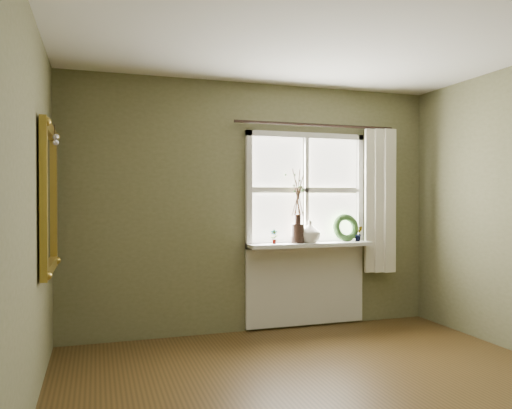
{
  "coord_description": "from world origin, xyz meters",
  "views": [
    {
      "loc": [
        -1.61,
        -2.74,
        1.39
      ],
      "look_at": [
        -0.24,
        1.55,
        1.34
      ],
      "focal_mm": 35.0,
      "sensor_mm": 36.0,
      "label": 1
    }
  ],
  "objects": [
    {
      "name": "ceiling",
      "position": [
        0.0,
        0.0,
        2.6
      ],
      "size": [
        4.5,
        4.5,
        0.0
      ],
      "primitive_type": "plane",
      "color": "silver",
      "rests_on": "ground"
    },
    {
      "name": "wall_back",
      "position": [
        0.0,
        2.3,
        1.3
      ],
      "size": [
        4.0,
        0.1,
        2.6
      ],
      "primitive_type": "cube",
      "color": "#636341",
      "rests_on": "ground"
    },
    {
      "name": "wall_left",
      "position": [
        -2.05,
        0.0,
        1.3
      ],
      "size": [
        0.1,
        4.5,
        2.6
      ],
      "primitive_type": "cube",
      "color": "#636341",
      "rests_on": "ground"
    },
    {
      "name": "window_frame",
      "position": [
        0.55,
        2.23,
        1.48
      ],
      "size": [
        1.36,
        0.06,
        1.24
      ],
      "color": "silver",
      "rests_on": "wall_back"
    },
    {
      "name": "window_sill",
      "position": [
        0.55,
        2.12,
        0.9
      ],
      "size": [
        1.36,
        0.26,
        0.04
      ],
      "primitive_type": "cube",
      "color": "silver",
      "rests_on": "wall_back"
    },
    {
      "name": "window_apron",
      "position": [
        0.55,
        2.23,
        0.46
      ],
      "size": [
        1.36,
        0.04,
        0.88
      ],
      "primitive_type": "cube",
      "color": "silver",
      "rests_on": "ground"
    },
    {
      "name": "dark_jug",
      "position": [
        0.41,
        2.12,
        1.02
      ],
      "size": [
        0.18,
        0.18,
        0.2
      ],
      "primitive_type": "cylinder",
      "rotation": [
        0.0,
        0.0,
        -0.39
      ],
      "color": "black",
      "rests_on": "window_sill"
    },
    {
      "name": "cream_vase",
      "position": [
        0.55,
        2.12,
        1.04
      ],
      "size": [
        0.23,
        0.23,
        0.23
      ],
      "primitive_type": "imported",
      "rotation": [
        0.0,
        0.0,
        -0.05
      ],
      "color": "beige",
      "rests_on": "window_sill"
    },
    {
      "name": "wreath",
      "position": [
        0.99,
        2.16,
        1.04
      ],
      "size": [
        0.31,
        0.15,
        0.32
      ],
      "primitive_type": "torus",
      "rotation": [
        1.36,
        0.0,
        0.04
      ],
      "color": "#2B4B21",
      "rests_on": "window_sill"
    },
    {
      "name": "potted_plant_left",
      "position": [
        0.14,
        2.12,
        1.0
      ],
      "size": [
        0.09,
        0.08,
        0.15
      ],
      "primitive_type": "imported",
      "rotation": [
        0.0,
        0.0,
        -0.35
      ],
      "color": "#2B4B21",
      "rests_on": "window_sill"
    },
    {
      "name": "potted_plant_right",
      "position": [
        1.13,
        2.12,
        1.0
      ],
      "size": [
        0.1,
        0.08,
        0.17
      ],
      "primitive_type": "imported",
      "rotation": [
        0.0,
        0.0,
        -0.05
      ],
      "color": "#2B4B21",
      "rests_on": "window_sill"
    },
    {
      "name": "curtain",
      "position": [
        1.39,
        2.13,
        1.37
      ],
      "size": [
        0.36,
        0.12,
        1.59
      ],
      "primitive_type": "cube",
      "color": "beige",
      "rests_on": "wall_back"
    },
    {
      "name": "curtain_rod",
      "position": [
        0.65,
        2.17,
        2.18
      ],
      "size": [
        1.84,
        0.03,
        0.03
      ],
      "primitive_type": "cylinder",
      "rotation": [
        0.0,
        1.57,
        0.0
      ],
      "color": "black",
      "rests_on": "wall_back"
    },
    {
      "name": "gilt_mirror",
      "position": [
        -1.96,
        1.46,
        1.39
      ],
      "size": [
        0.1,
        0.97,
        1.16
      ],
      "color": "white",
      "rests_on": "wall_left"
    }
  ]
}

